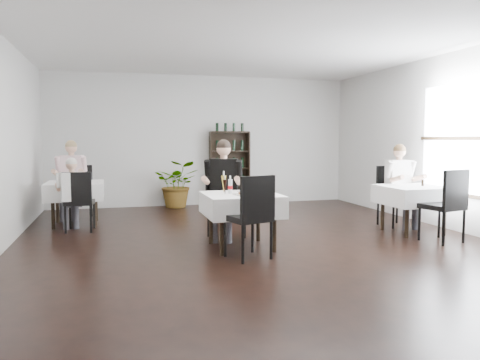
{
  "coord_description": "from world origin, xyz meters",
  "views": [
    {
      "loc": [
        -2.03,
        -6.29,
        1.54
      ],
      "look_at": [
        -0.27,
        0.2,
        0.95
      ],
      "focal_mm": 35.0,
      "sensor_mm": 36.0,
      "label": 1
    }
  ],
  "objects_px": {
    "diner_main": "(223,182)",
    "wine_shelf": "(230,169)",
    "main_table": "(241,204)",
    "potted_tree": "(178,184)"
  },
  "relations": [
    {
      "from": "diner_main",
      "to": "wine_shelf",
      "type": "bearing_deg",
      "value": 74.59
    },
    {
      "from": "wine_shelf",
      "to": "diner_main",
      "type": "distance_m",
      "value": 3.79
    },
    {
      "from": "wine_shelf",
      "to": "diner_main",
      "type": "relative_size",
      "value": 1.14
    },
    {
      "from": "main_table",
      "to": "diner_main",
      "type": "height_order",
      "value": "diner_main"
    },
    {
      "from": "potted_tree",
      "to": "wine_shelf",
      "type": "bearing_deg",
      "value": 5.91
    },
    {
      "from": "wine_shelf",
      "to": "diner_main",
      "type": "height_order",
      "value": "wine_shelf"
    },
    {
      "from": "potted_tree",
      "to": "diner_main",
      "type": "height_order",
      "value": "diner_main"
    },
    {
      "from": "wine_shelf",
      "to": "main_table",
      "type": "xyz_separation_m",
      "value": [
        -0.9,
        -4.31,
        -0.23
      ]
    },
    {
      "from": "diner_main",
      "to": "potted_tree",
      "type": "bearing_deg",
      "value": 93.73
    },
    {
      "from": "wine_shelf",
      "to": "main_table",
      "type": "bearing_deg",
      "value": -101.78
    }
  ]
}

